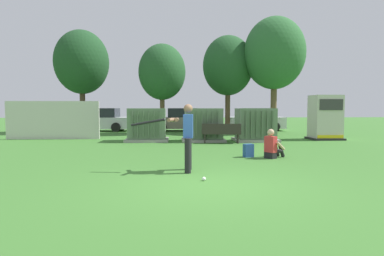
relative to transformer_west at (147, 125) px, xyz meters
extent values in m
plane|color=#3D752D|center=(2.04, -9.24, -0.79)|extent=(96.00, 96.00, 0.00)
cube|color=beige|center=(-5.03, 1.26, 0.21)|extent=(4.80, 0.12, 2.00)
cube|color=#9E9B93|center=(0.00, 0.01, -0.73)|extent=(2.10, 1.70, 0.12)
cube|color=#607A5B|center=(0.00, 0.01, 0.08)|extent=(1.80, 1.40, 1.50)
cube|color=#52684E|center=(-0.64, -0.75, 0.08)|extent=(0.06, 0.12, 1.27)
cube|color=#52684E|center=(-0.38, -0.75, 0.08)|extent=(0.06, 0.12, 1.27)
cube|color=#52684E|center=(-0.13, -0.75, 0.08)|extent=(0.06, 0.12, 1.27)
cube|color=#52684E|center=(0.13, -0.75, 0.08)|extent=(0.06, 0.12, 1.27)
cube|color=#52684E|center=(0.38, -0.75, 0.08)|extent=(0.06, 0.12, 1.27)
cube|color=#52684E|center=(0.64, -0.75, 0.08)|extent=(0.06, 0.12, 1.27)
cube|color=#9E9B93|center=(2.77, -0.18, -0.73)|extent=(2.10, 1.70, 0.12)
cube|color=#607A5B|center=(2.77, -0.18, 0.08)|extent=(1.80, 1.40, 1.50)
cube|color=#52684E|center=(2.13, -0.94, 0.08)|extent=(0.06, 0.12, 1.27)
cube|color=#52684E|center=(2.39, -0.94, 0.08)|extent=(0.06, 0.12, 1.27)
cube|color=#52684E|center=(2.64, -0.94, 0.08)|extent=(0.06, 0.12, 1.27)
cube|color=#52684E|center=(2.90, -0.94, 0.08)|extent=(0.06, 0.12, 1.27)
cube|color=#52684E|center=(3.15, -0.94, 0.08)|extent=(0.06, 0.12, 1.27)
cube|color=#52684E|center=(3.41, -0.94, 0.08)|extent=(0.06, 0.12, 1.27)
cube|color=#9E9B93|center=(5.35, -0.30, -0.73)|extent=(2.10, 1.70, 0.12)
cube|color=#607A5B|center=(5.35, -0.30, 0.08)|extent=(1.80, 1.40, 1.50)
cube|color=#52684E|center=(4.71, -1.06, 0.08)|extent=(0.06, 0.12, 1.27)
cube|color=#52684E|center=(4.97, -1.06, 0.08)|extent=(0.06, 0.12, 1.27)
cube|color=#52684E|center=(5.22, -1.06, 0.08)|extent=(0.06, 0.12, 1.27)
cube|color=#52684E|center=(5.48, -1.06, 0.08)|extent=(0.06, 0.12, 1.27)
cube|color=#52684E|center=(5.73, -1.06, 0.08)|extent=(0.06, 0.12, 1.27)
cube|color=#52684E|center=(5.99, -1.06, 0.08)|extent=(0.06, 0.12, 1.27)
cube|color=#262626|center=(9.18, 0.26, -0.74)|extent=(1.60, 1.40, 0.10)
cube|color=beige|center=(9.18, 0.26, 0.41)|extent=(1.40, 1.20, 2.20)
cube|color=#383838|center=(9.18, -0.36, 1.02)|extent=(1.19, 0.04, 0.55)
cube|color=yellow|center=(9.18, -0.36, -0.59)|extent=(1.33, 0.04, 0.16)
cube|color=#2D2823|center=(3.52, -1.24, -0.34)|extent=(1.83, 0.60, 0.05)
cube|color=#2D2823|center=(3.50, -1.41, -0.09)|extent=(1.79, 0.25, 0.44)
cylinder|color=#2D2823|center=(2.77, -1.01, -0.58)|extent=(0.06, 0.06, 0.42)
cylinder|color=#2D2823|center=(4.29, -1.18, -0.58)|extent=(0.06, 0.06, 0.42)
cylinder|color=#2D2823|center=(2.74, -1.29, -0.58)|extent=(0.06, 0.06, 0.42)
cylinder|color=#2D2823|center=(4.26, -1.46, -0.58)|extent=(0.06, 0.06, 0.42)
cylinder|color=black|center=(1.66, -7.97, -0.35)|extent=(0.16, 0.16, 0.88)
cylinder|color=black|center=(1.71, -7.50, -0.35)|extent=(0.16, 0.16, 0.88)
cube|color=#3359B2|center=(1.68, -7.73, 0.39)|extent=(0.28, 0.42, 0.60)
sphere|color=brown|center=(1.68, -7.73, 0.84)|extent=(0.23, 0.23, 0.23)
cylinder|color=brown|center=(1.30, -7.79, 0.55)|extent=(0.31, 0.53, 0.09)
cylinder|color=brown|center=(1.32, -7.61, 0.55)|extent=(0.22, 0.55, 0.09)
cylinder|color=black|center=(0.63, -7.64, 0.48)|extent=(0.85, 0.14, 0.21)
sphere|color=black|center=(1.06, -7.68, 0.55)|extent=(0.08, 0.08, 0.08)
sphere|color=white|center=(1.99, -8.85, -0.74)|extent=(0.09, 0.09, 0.09)
cube|color=black|center=(4.46, -5.74, -0.69)|extent=(0.39, 0.42, 0.20)
cube|color=red|center=(4.46, -5.74, -0.33)|extent=(0.39, 0.42, 0.52)
sphere|color=#DBAD89|center=(4.46, -5.74, 0.06)|extent=(0.22, 0.22, 0.22)
cylinder|color=black|center=(4.59, -5.53, -0.57)|extent=(0.44, 0.37, 0.13)
cylinder|color=black|center=(4.77, -5.40, -0.56)|extent=(0.31, 0.27, 0.46)
cylinder|color=black|center=(4.70, -5.69, -0.57)|extent=(0.44, 0.37, 0.13)
cylinder|color=black|center=(4.89, -5.56, -0.56)|extent=(0.31, 0.27, 0.46)
cylinder|color=#DBAD89|center=(4.51, -5.43, -0.37)|extent=(0.38, 0.31, 0.32)
cylinder|color=#DBAD89|center=(4.78, -5.80, -0.37)|extent=(0.38, 0.31, 0.32)
cube|color=#264C8C|center=(3.80, -5.45, -0.57)|extent=(0.37, 0.29, 0.44)
cube|color=navy|center=(3.76, -5.32, -0.63)|extent=(0.23, 0.13, 0.22)
cylinder|color=#4C3828|center=(-4.80, 6.01, 0.66)|extent=(0.36, 0.36, 2.89)
ellipsoid|color=#1E4723|center=(-4.80, 6.01, 3.90)|extent=(3.56, 3.56, 4.23)
cylinder|color=brown|center=(0.59, 4.62, 0.42)|extent=(0.30, 0.30, 2.42)
ellipsoid|color=#235128|center=(0.59, 4.62, 3.13)|extent=(2.98, 2.98, 3.53)
cylinder|color=brown|center=(5.07, 6.22, 0.62)|extent=(0.35, 0.35, 2.81)
ellipsoid|color=#235128|center=(5.07, 6.22, 3.77)|extent=(3.46, 3.46, 4.11)
cylinder|color=brown|center=(7.90, 4.86, 0.82)|extent=(0.40, 0.40, 3.21)
ellipsoid|color=#2D6633|center=(7.90, 4.86, 4.42)|extent=(3.95, 3.95, 4.70)
cube|color=silver|center=(-3.86, 7.12, -0.21)|extent=(4.32, 2.03, 0.80)
cube|color=#262B33|center=(-3.71, 7.11, 0.51)|extent=(2.22, 1.72, 0.64)
cylinder|color=black|center=(-5.23, 6.38, -0.47)|extent=(0.66, 0.27, 0.64)
cylinder|color=black|center=(-5.09, 8.08, -0.47)|extent=(0.66, 0.27, 0.64)
cylinder|color=black|center=(-2.63, 6.17, -0.47)|extent=(0.66, 0.27, 0.64)
cylinder|color=black|center=(-2.50, 7.87, -0.47)|extent=(0.66, 0.27, 0.64)
cube|color=gray|center=(1.81, 7.12, -0.21)|extent=(4.21, 1.71, 0.80)
cube|color=#262B33|center=(1.96, 7.12, 0.51)|extent=(2.11, 1.57, 0.64)
cylinder|color=black|center=(0.51, 6.26, -0.47)|extent=(0.64, 0.22, 0.64)
cylinder|color=black|center=(0.50, 7.96, -0.47)|extent=(0.64, 0.22, 0.64)
cylinder|color=black|center=(3.11, 6.27, -0.47)|extent=(0.64, 0.22, 0.64)
cylinder|color=black|center=(3.11, 7.97, -0.47)|extent=(0.64, 0.22, 0.64)
cube|color=silver|center=(7.20, 7.06, -0.21)|extent=(4.30, 1.97, 0.80)
cube|color=#262B33|center=(7.35, 7.05, 0.51)|extent=(2.20, 1.70, 0.64)
cylinder|color=black|center=(5.84, 6.30, -0.47)|extent=(0.65, 0.26, 0.64)
cylinder|color=black|center=(5.95, 8.00, -0.47)|extent=(0.65, 0.26, 0.64)
cylinder|color=black|center=(8.44, 6.13, -0.47)|extent=(0.65, 0.26, 0.64)
cylinder|color=black|center=(8.55, 7.83, -0.47)|extent=(0.65, 0.26, 0.64)
camera|label=1|loc=(1.31, -15.95, 0.85)|focal=30.00mm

